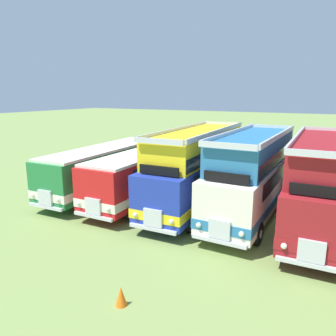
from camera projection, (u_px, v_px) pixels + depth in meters
name	position (u px, v px, depth m)	size (l,w,h in m)	color
ground_plane	(281.00, 221.00, 16.54)	(200.00, 200.00, 0.00)	#7A934C
bus_first_in_row	(106.00, 165.00, 21.32)	(3.06, 10.74, 2.99)	#237538
bus_second_in_row	(151.00, 169.00, 20.22)	(2.84, 11.29, 2.99)	red
bus_third_in_row	(198.00, 166.00, 18.48)	(3.02, 10.73, 4.52)	#1E339E
bus_fourth_in_row	(253.00, 173.00, 16.78)	(2.62, 9.71, 4.52)	silver
bus_fifth_in_row	(320.00, 181.00, 15.19)	(2.93, 10.04, 4.52)	maroon
cone_near_end	(121.00, 296.00, 9.90)	(0.36, 0.36, 0.63)	orange
rope_fence_line	(309.00, 162.00, 27.47)	(28.57, 0.08, 1.05)	#8C704C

